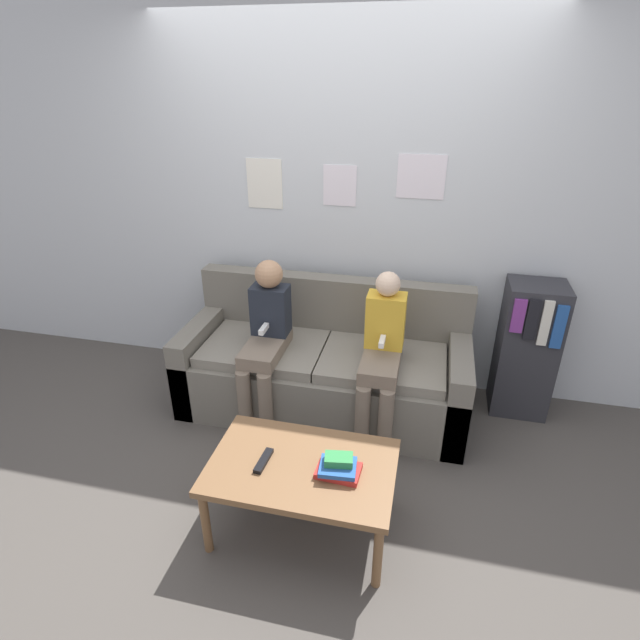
# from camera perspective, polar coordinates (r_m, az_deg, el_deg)

# --- Properties ---
(ground_plane) EXTENTS (10.00, 10.00, 0.00)m
(ground_plane) POSITION_cam_1_polar(r_m,az_deg,el_deg) (3.26, -1.50, -14.58)
(ground_plane) COLOR #4C4742
(wall_back) EXTENTS (8.00, 0.06, 2.60)m
(wall_back) POSITION_cam_1_polar(r_m,az_deg,el_deg) (3.51, 2.34, 12.64)
(wall_back) COLOR silver
(wall_back) RESTS_ON ground_plane
(couch) EXTENTS (1.92, 0.77, 0.87)m
(couch) POSITION_cam_1_polar(r_m,az_deg,el_deg) (3.48, 0.52, -5.60)
(couch) COLOR #6B665B
(couch) RESTS_ON ground_plane
(coffee_table) EXTENTS (0.92, 0.59, 0.42)m
(coffee_table) POSITION_cam_1_polar(r_m,az_deg,el_deg) (2.59, -2.07, -16.88)
(coffee_table) COLOR brown
(coffee_table) RESTS_ON ground_plane
(person_left) EXTENTS (0.24, 0.54, 1.08)m
(person_left) POSITION_cam_1_polar(r_m,az_deg,el_deg) (3.25, -6.22, -1.70)
(person_left) COLOR #756656
(person_left) RESTS_ON ground_plane
(person_right) EXTENTS (0.24, 0.54, 1.07)m
(person_right) POSITION_cam_1_polar(r_m,az_deg,el_deg) (3.11, 7.09, -3.57)
(person_right) COLOR #756656
(person_right) RESTS_ON ground_plane
(tv_remote) EXTENTS (0.05, 0.17, 0.02)m
(tv_remote) POSITION_cam_1_polar(r_m,az_deg,el_deg) (2.57, -6.46, -15.68)
(tv_remote) COLOR black
(tv_remote) RESTS_ON coffee_table
(book_stack) EXTENTS (0.22, 0.16, 0.09)m
(book_stack) POSITION_cam_1_polar(r_m,az_deg,el_deg) (2.49, 2.11, -16.45)
(book_stack) COLOR red
(book_stack) RESTS_ON coffee_table
(bookshelf) EXTENTS (0.37, 0.33, 0.94)m
(bookshelf) POSITION_cam_1_polar(r_m,az_deg,el_deg) (3.63, 22.52, -3.08)
(bookshelf) COLOR #2D2D33
(bookshelf) RESTS_ON ground_plane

